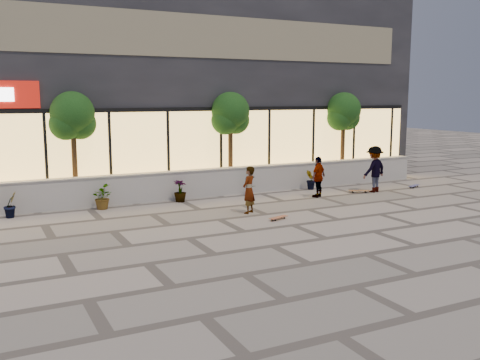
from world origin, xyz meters
name	(u,v)px	position (x,y,z in m)	size (l,w,h in m)	color
ground	(273,246)	(0.00, 0.00, 0.00)	(80.00, 80.00, 0.00)	#A3978D
planter_wall	(177,185)	(0.00, 7.00, 0.52)	(22.00, 0.42, 1.04)	beige
retail_building	(134,85)	(0.00, 12.49, 4.25)	(24.00, 9.17, 8.50)	black
shrub_b	(11,205)	(-5.70, 6.45, 0.41)	(0.45, 0.36, 0.81)	#143C13
shrub_c	(101,197)	(-2.90, 6.45, 0.41)	(0.73, 0.63, 0.81)	#143C13
shrub_d	(180,191)	(-0.10, 6.45, 0.41)	(0.45, 0.45, 0.81)	#143C13
shrub_e	(249,185)	(2.70, 6.45, 0.41)	(0.43, 0.29, 0.81)	#143C13
shrub_f	(311,180)	(5.50, 6.45, 0.41)	(0.45, 0.36, 0.81)	#143C13
tree_midwest	(73,119)	(-3.50, 7.70, 2.99)	(1.60, 1.50, 3.92)	#492F1A
tree_mideast	(230,116)	(2.50, 7.70, 2.99)	(1.60, 1.50, 3.92)	#492F1A
tree_east	(344,114)	(8.00, 7.70, 2.99)	(1.60, 1.50, 3.92)	#492F1A
skater_center	(249,190)	(1.23, 3.68, 0.76)	(0.56, 0.37, 1.53)	white
skater_right_near	(318,177)	(4.83, 4.98, 0.77)	(0.90, 0.37, 1.53)	silver
skater_right_far	(374,169)	(7.44, 4.92, 0.91)	(1.17, 0.67, 1.81)	maroon
skateboard_center	(278,217)	(1.61, 2.45, 0.07)	(0.73, 0.41, 0.09)	#964D31
skateboard_right_near	(359,191)	(6.80, 5.00, 0.08)	(0.82, 0.57, 0.10)	brown
skateboard_right_far	(414,186)	(9.63, 4.97, 0.07)	(0.76, 0.47, 0.09)	#43447A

